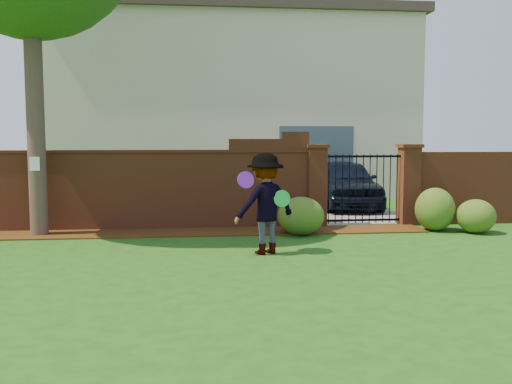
{
  "coord_description": "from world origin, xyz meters",
  "views": [
    {
      "loc": [
        -0.41,
        -8.7,
        2.01
      ],
      "look_at": [
        0.72,
        1.4,
        1.05
      ],
      "focal_mm": 39.79,
      "sensor_mm": 36.0,
      "label": 1
    }
  ],
  "objects": [
    {
      "name": "car",
      "position": [
        3.98,
        7.24,
        0.71
      ],
      "size": [
        1.89,
        4.25,
        1.42
      ],
      "primitive_type": "imported",
      "rotation": [
        0.0,
        0.0,
        -0.05
      ],
      "color": "black",
      "rests_on": "ground"
    },
    {
      "name": "pillar_right",
      "position": [
        4.6,
        4.0,
        0.96
      ],
      "size": [
        0.5,
        0.5,
        1.88
      ],
      "color": "brown",
      "rests_on": "ground"
    },
    {
      "name": "frisbee_green",
      "position": [
        1.11,
        0.9,
        0.98
      ],
      "size": [
        0.3,
        0.11,
        0.3
      ],
      "primitive_type": "cylinder",
      "rotation": [
        1.43,
        0.0,
        0.15
      ],
      "color": "green",
      "rests_on": "man"
    },
    {
      "name": "pillar_left",
      "position": [
        2.4,
        4.0,
        0.96
      ],
      "size": [
        0.5,
        0.5,
        1.88
      ],
      "color": "brown",
      "rests_on": "ground"
    },
    {
      "name": "iron_gate",
      "position": [
        3.5,
        4.0,
        0.85
      ],
      "size": [
        1.78,
        0.03,
        1.6
      ],
      "color": "black",
      "rests_on": "ground"
    },
    {
      "name": "shrub_right",
      "position": [
        5.57,
        2.66,
        0.36
      ],
      "size": [
        0.82,
        0.82,
        0.72
      ],
      "primitive_type": "ellipsoid",
      "color": "#2A5519",
      "rests_on": "ground"
    },
    {
      "name": "house",
      "position": [
        1.0,
        12.0,
        3.16
      ],
      "size": [
        12.4,
        6.4,
        6.3
      ],
      "color": "beige",
      "rests_on": "ground"
    },
    {
      "name": "frisbee_purple",
      "position": [
        0.47,
        0.73,
        1.32
      ],
      "size": [
        0.3,
        0.16,
        0.29
      ],
      "primitive_type": "cylinder",
      "rotation": [
        1.36,
        0.0,
        0.27
      ],
      "color": "purple",
      "rests_on": "man"
    },
    {
      "name": "ground",
      "position": [
        0.0,
        0.0,
        -0.01
      ],
      "size": [
        80.0,
        80.0,
        0.01
      ],
      "primitive_type": "cube",
      "color": "#1D4B12",
      "rests_on": "ground"
    },
    {
      "name": "shrub_middle",
      "position": [
        4.83,
        3.06,
        0.47
      ],
      "size": [
        0.86,
        0.86,
        0.94
      ],
      "primitive_type": "ellipsoid",
      "color": "#2A5519",
      "rests_on": "ground"
    },
    {
      "name": "paper_notice",
      "position": [
        -3.6,
        3.21,
        1.5
      ],
      "size": [
        0.2,
        0.01,
        0.28
      ],
      "primitive_type": "cube",
      "color": "white",
      "rests_on": "tree"
    },
    {
      "name": "driveway",
      "position": [
        3.5,
        8.0,
        0.01
      ],
      "size": [
        3.2,
        8.0,
        0.01
      ],
      "primitive_type": "cube",
      "color": "slate",
      "rests_on": "ground"
    },
    {
      "name": "man",
      "position": [
        0.85,
        1.0,
        0.88
      ],
      "size": [
        1.3,
        1.03,
        1.76
      ],
      "primitive_type": "imported",
      "rotation": [
        0.0,
        0.0,
        3.52
      ],
      "color": "gray",
      "rests_on": "ground"
    },
    {
      "name": "brick_wall",
      "position": [
        -2.01,
        4.0,
        0.93
      ],
      "size": [
        8.7,
        0.31,
        2.16
      ],
      "color": "brown",
      "rests_on": "ground"
    },
    {
      "name": "mulch_bed",
      "position": [
        -0.95,
        3.34,
        0.01
      ],
      "size": [
        11.1,
        1.08,
        0.03
      ],
      "primitive_type": "cube",
      "color": "#371F0A",
      "rests_on": "ground"
    },
    {
      "name": "shrub_left",
      "position": [
        1.82,
        2.85,
        0.4
      ],
      "size": [
        0.98,
        0.98,
        0.8
      ],
      "primitive_type": "ellipsoid",
      "color": "#2A5519",
      "rests_on": "ground"
    },
    {
      "name": "brick_wall_return",
      "position": [
        6.6,
        4.0,
        0.85
      ],
      "size": [
        4.0,
        0.25,
        1.7
      ],
      "primitive_type": "cube",
      "color": "brown",
      "rests_on": "ground"
    }
  ]
}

